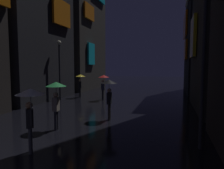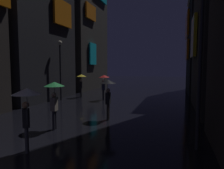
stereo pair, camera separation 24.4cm
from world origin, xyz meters
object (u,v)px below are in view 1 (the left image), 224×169
pedestrian_foreground_left_yellow (80,79)px  streetlamp_left_far (59,63)px  streetlamp_right_near (204,46)px  pedestrian_far_right_red (103,80)px  pedestrian_near_crossing_green (56,92)px  pedestrian_foreground_right_black (109,88)px  pedestrian_midstreet_centre_clear (30,102)px

pedestrian_foreground_left_yellow → streetlamp_left_far: (-0.96, -1.95, 1.49)m
pedestrian_foreground_left_yellow → streetlamp_right_near: bearing=-46.5°
pedestrian_far_right_red → streetlamp_right_near: size_ratio=0.38×
pedestrian_near_crossing_green → pedestrian_foreground_left_yellow: 9.54m
pedestrian_foreground_right_black → pedestrian_near_crossing_green: bearing=-127.6°
pedestrian_far_right_red → streetlamp_left_far: (-3.49, -1.12, 1.49)m
streetlamp_right_near → pedestrian_near_crossing_green: bearing=174.9°
pedestrian_foreground_left_yellow → pedestrian_foreground_right_black: size_ratio=1.00×
pedestrian_far_right_red → pedestrian_foreground_right_black: bearing=-68.2°
pedestrian_near_crossing_green → streetlamp_right_near: size_ratio=0.38×
pedestrian_midstreet_centre_clear → pedestrian_foreground_left_yellow: 12.16m
pedestrian_foreground_left_yellow → pedestrian_near_crossing_green: bearing=-70.8°
pedestrian_near_crossing_green → pedestrian_midstreet_centre_clear: size_ratio=1.00×
pedestrian_foreground_left_yellow → pedestrian_far_right_red: size_ratio=1.00×
pedestrian_midstreet_centre_clear → pedestrian_near_crossing_green: bearing=105.1°
pedestrian_foreground_right_black → streetlamp_right_near: streetlamp_right_near is taller
pedestrian_midstreet_centre_clear → streetlamp_left_far: bearing=116.5°
pedestrian_far_right_red → pedestrian_midstreet_centre_clear: bearing=-83.1°
pedestrian_far_right_red → streetlamp_left_far: bearing=-162.2°
pedestrian_midstreet_centre_clear → pedestrian_far_right_red: size_ratio=1.00×
pedestrian_foreground_left_yellow → streetlamp_left_far: 2.63m
pedestrian_far_right_red → streetlamp_left_far: 3.96m
pedestrian_foreground_left_yellow → streetlamp_right_near: (9.04, -9.54, 1.78)m
pedestrian_far_right_red → pedestrian_near_crossing_green: bearing=-85.7°
pedestrian_near_crossing_green → pedestrian_foreground_left_yellow: size_ratio=1.00×
pedestrian_foreground_left_yellow → pedestrian_far_right_red: same height
streetlamp_right_near → streetlamp_left_far: 12.56m
pedestrian_far_right_red → streetlamp_right_near: bearing=-53.2°
pedestrian_foreground_left_yellow → streetlamp_left_far: size_ratio=0.43×
pedestrian_far_right_red → streetlamp_left_far: size_ratio=0.43×
pedestrian_midstreet_centre_clear → pedestrian_foreground_right_black: (1.07, 4.81, 0.00)m
pedestrian_foreground_left_yellow → streetlamp_left_far: streetlamp_left_far is taller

